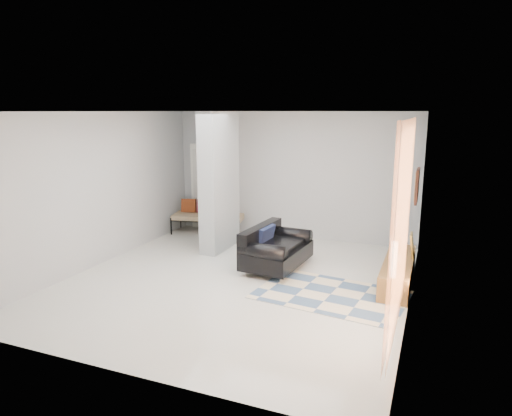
% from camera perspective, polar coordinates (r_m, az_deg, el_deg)
% --- Properties ---
extents(floor, '(6.00, 6.00, 0.00)m').
position_cam_1_polar(floor, '(7.80, -2.34, -9.06)').
color(floor, silver).
rests_on(floor, ground).
extents(ceiling, '(6.00, 6.00, 0.00)m').
position_cam_1_polar(ceiling, '(7.28, -2.54, 11.97)').
color(ceiling, white).
rests_on(ceiling, wall_back).
extents(wall_back, '(6.00, 0.00, 6.00)m').
position_cam_1_polar(wall_back, '(10.19, 4.50, 4.07)').
color(wall_back, '#B4B6B8').
rests_on(wall_back, ground).
extents(wall_front, '(6.00, 0.00, 6.00)m').
position_cam_1_polar(wall_front, '(4.91, -16.95, -5.16)').
color(wall_front, '#B4B6B8').
rests_on(wall_front, ground).
extents(wall_left, '(0.00, 6.00, 6.00)m').
position_cam_1_polar(wall_left, '(8.89, -18.85, 2.28)').
color(wall_left, '#B4B6B8').
rests_on(wall_left, ground).
extents(wall_right, '(0.00, 6.00, 6.00)m').
position_cam_1_polar(wall_right, '(6.79, 19.25, -0.61)').
color(wall_right, '#B4B6B8').
rests_on(wall_right, ground).
extents(partition_column, '(0.35, 1.20, 2.80)m').
position_cam_1_polar(partition_column, '(9.30, -4.59, 3.31)').
color(partition_column, '#A6ABAD').
rests_on(partition_column, floor).
extents(hallway_door, '(0.85, 0.06, 2.04)m').
position_cam_1_polar(hallway_door, '(11.01, -6.10, 2.64)').
color(hallway_door, white).
rests_on(hallway_door, floor).
extents(curtain, '(0.00, 2.55, 2.55)m').
position_cam_1_polar(curtain, '(5.66, 17.89, -2.44)').
color(curtain, orange).
rests_on(curtain, wall_right).
extents(wall_art, '(0.04, 0.45, 0.55)m').
position_cam_1_polar(wall_art, '(7.63, 19.50, 2.62)').
color(wall_art, '#37180F').
rests_on(wall_art, wall_right).
extents(media_console, '(0.45, 1.97, 0.80)m').
position_cam_1_polar(media_console, '(7.99, 17.33, -7.54)').
color(media_console, brown).
rests_on(media_console, floor).
extents(loveseat, '(0.99, 1.56, 0.76)m').
position_cam_1_polar(loveseat, '(8.31, 2.28, -5.10)').
color(loveseat, silver).
rests_on(loveseat, floor).
extents(daybed, '(1.74, 1.02, 0.77)m').
position_cam_1_polar(daybed, '(10.76, -6.08, -0.84)').
color(daybed, black).
rests_on(daybed, floor).
extents(area_rug, '(2.40, 1.75, 0.01)m').
position_cam_1_polar(area_rug, '(7.32, 9.31, -10.62)').
color(area_rug, beige).
rests_on(area_rug, floor).
extents(cylinder_lamp, '(0.10, 0.10, 0.54)m').
position_cam_1_polar(cylinder_lamp, '(7.04, 16.82, -6.17)').
color(cylinder_lamp, white).
rests_on(cylinder_lamp, media_console).
extents(bronze_figurine, '(0.12, 0.12, 0.24)m').
position_cam_1_polar(bronze_figurine, '(8.36, 17.40, -4.41)').
color(bronze_figurine, '#332317').
rests_on(bronze_figurine, media_console).
extents(vase, '(0.22, 0.22, 0.21)m').
position_cam_1_polar(vase, '(7.72, 16.98, -5.84)').
color(vase, silver).
rests_on(vase, media_console).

